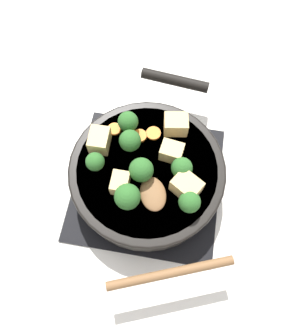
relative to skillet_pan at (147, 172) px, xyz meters
The scene contains 19 objects.
ground_plane 0.06m from the skillet_pan, behind, with size 2.40×2.40×0.00m, color white.
front_burner_grate 0.05m from the skillet_pan, behind, with size 0.31×0.31×0.03m.
skillet_pan is the anchor object (origin of this frame).
wooden_spoon 0.14m from the skillet_pan, 159.18° to the right, with size 0.22×0.21×0.02m.
tofu_cube_center_large 0.07m from the skillet_pan, 52.19° to the right, with size 0.04×0.03×0.03m, color #DBB770.
tofu_cube_near_handle 0.10m from the skillet_pan, 113.42° to the right, with size 0.05×0.04×0.04m, color #DBB770.
tofu_cube_east_chunk 0.11m from the skillet_pan, 72.12° to the left, with size 0.05×0.04×0.04m, color #DBB770.
tofu_cube_west_chunk 0.08m from the skillet_pan, 137.53° to the left, with size 0.04×0.03×0.03m, color #DBB770.
tofu_cube_back_piece 0.11m from the skillet_pan, 24.13° to the right, with size 0.05×0.04×0.04m, color #DBB770.
broccoli_floret_near_spoon 0.11m from the skillet_pan, 99.70° to the left, with size 0.04×0.04×0.04m.
broccoli_floret_center_top 0.10m from the skillet_pan, 162.98° to the left, with size 0.05×0.05×0.05m.
broccoli_floret_east_rim 0.08m from the skillet_pan, 89.65° to the right, with size 0.04×0.04×0.05m.
broccoli_floret_west_rim 0.12m from the skillet_pan, 126.54° to the right, with size 0.04×0.04×0.05m.
broccoli_floret_north_edge 0.11m from the skillet_pan, 33.73° to the left, with size 0.04×0.04×0.05m.
broccoli_floret_south_cluster 0.06m from the skillet_pan, 158.23° to the left, with size 0.05×0.05×0.05m.
broccoli_floret_mid_floret 0.08m from the skillet_pan, 47.38° to the left, with size 0.04×0.04×0.05m.
carrot_slice_orange_thin 0.11m from the skillet_pan, 48.57° to the left, with size 0.03×0.03×0.01m, color orange.
carrot_slice_near_center 0.08m from the skillet_pan, ahead, with size 0.03×0.03×0.01m, color orange.
carrot_slice_edge_slice 0.08m from the skillet_pan, 22.49° to the left, with size 0.03×0.03×0.01m, color orange.
Camera 1 is at (-0.24, -0.04, 0.67)m, focal length 35.00 mm.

